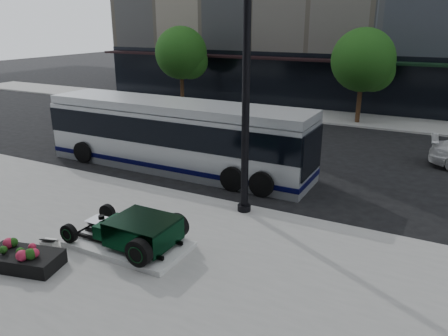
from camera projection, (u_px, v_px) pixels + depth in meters
The scene contains 9 objects.
ground at pixel (261, 187), 16.98m from camera, with size 120.00×120.00×0.00m, color black.
sidewalk_far at pixel (345, 118), 28.71m from camera, with size 70.00×4.00×0.12m, color gray.
street_trees at pixel (366, 63), 26.24m from camera, with size 29.80×3.80×5.70m.
display_plinth at pixel (129, 244), 12.28m from camera, with size 3.40×1.80×0.15m, color silver.
hot_rod at pixel (137, 231), 11.97m from camera, with size 3.22×2.00×0.81m.
info_plaque at pixel (49, 244), 12.21m from camera, with size 0.46×0.39×0.31m.
lamppost at pixel (246, 99), 13.44m from camera, with size 0.45×0.45×8.12m.
flower_planter at pixel (23, 258), 11.24m from camera, with size 2.12×1.40×0.63m.
transit_bus at pixel (176, 135), 18.77m from camera, with size 12.12×2.88×2.92m.
Camera 1 is at (6.08, -14.70, 6.17)m, focal length 35.00 mm.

